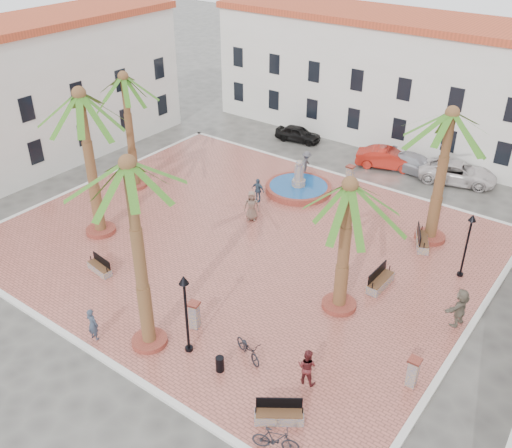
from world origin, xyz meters
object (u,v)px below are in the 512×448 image
(bench_ne, at_px, (422,241))
(palm_sw, at_px, (82,111))
(palm_s, at_px, (130,185))
(car_red, at_px, (387,158))
(car_black, at_px, (298,134))
(pedestrian_fountain_a, at_px, (252,206))
(car_white, at_px, (458,173))
(fountain, at_px, (298,187))
(pedestrian_north, at_px, (307,164))
(pedestrian_fountain_b, at_px, (258,190))
(palm_ne, at_px, (449,130))
(lamppost_e, at_px, (469,235))
(bollard_n, at_px, (350,175))
(cyclist_b, at_px, (307,366))
(cyclist_a, at_px, (93,324))
(pedestrian_east, at_px, (460,307))
(bench_s, at_px, (100,268))
(lamppost_s, at_px, (185,301))
(bollard_se, at_px, (194,315))
(bollard_e, at_px, (413,372))
(bicycle_b, at_px, (276,440))
(bench_e, at_px, (380,282))
(litter_bin, at_px, (220,364))
(bench_se, at_px, (279,415))
(palm_e, at_px, (348,202))
(car_silver, at_px, (416,164))
(palm_nw, at_px, (125,90))

(bench_ne, bearing_deg, palm_sw, 95.68)
(palm_s, height_order, car_red, palm_s)
(car_black, bearing_deg, palm_s, -171.66)
(pedestrian_fountain_a, height_order, car_white, pedestrian_fountain_a)
(fountain, xyz_separation_m, pedestrian_north, (-0.87, 2.33, 0.60))
(pedestrian_fountain_b, bearing_deg, pedestrian_fountain_a, -64.09)
(palm_ne, xyz_separation_m, lamppost_e, (2.66, -2.50, -4.16))
(lamppost_e, bearing_deg, pedestrian_fountain_a, -171.60)
(bollard_n, relative_size, cyclist_b, 0.87)
(cyclist_a, bearing_deg, bollard_n, -99.98)
(palm_s, xyz_separation_m, pedestrian_east, (10.48, 9.35, -6.83))
(bench_s, height_order, car_black, car_black)
(lamppost_s, distance_m, car_white, 23.78)
(bollard_se, bearing_deg, bollard_e, 15.36)
(car_red, bearing_deg, bench_ne, -163.02)
(palm_s, bearing_deg, palm_ne, 67.19)
(bench_s, xyz_separation_m, cyclist_a, (3.83, -3.53, 0.57))
(cyclist_b, xyz_separation_m, pedestrian_fountain_a, (-9.73, 9.26, 0.10))
(bicycle_b, bearing_deg, pedestrian_fountain_b, 15.21)
(bench_e, bearing_deg, bench_ne, -0.95)
(palm_s, bearing_deg, litter_bin, 9.04)
(car_black, relative_size, car_white, 0.70)
(bench_se, bearing_deg, bollard_n, 75.77)
(palm_e, height_order, bench_se, palm_e)
(palm_e, xyz_separation_m, bench_e, (0.87, 2.63, -5.41))
(bollard_se, bearing_deg, bollard_n, 94.37)
(palm_sw, relative_size, lamppost_s, 2.19)
(palm_s, relative_size, bench_s, 5.39)
(palm_e, height_order, palm_ne, palm_ne)
(bench_s, distance_m, bollard_se, 6.95)
(palm_sw, bearing_deg, car_white, 53.26)
(palm_sw, height_order, pedestrian_north, palm_sw)
(pedestrian_fountain_a, bearing_deg, car_silver, 36.94)
(pedestrian_fountain_a, bearing_deg, bench_e, -39.93)
(fountain, relative_size, palm_nw, 0.56)
(bollard_se, bearing_deg, bench_s, 177.65)
(pedestrian_fountain_b, xyz_separation_m, pedestrian_east, (14.51, -4.17, 0.18))
(bench_se, height_order, bench_ne, bench_ne)
(palm_sw, height_order, bench_ne, palm_sw)
(pedestrian_east, relative_size, car_silver, 0.43)
(pedestrian_east, bearing_deg, bench_s, -52.96)
(bicycle_b, height_order, car_white, car_white)
(bollard_se, bearing_deg, cyclist_b, 1.76)
(palm_s, height_order, cyclist_b, palm_s)
(bench_s, height_order, lamppost_e, lamppost_e)
(bicycle_b, bearing_deg, pedestrian_fountain_a, 16.72)
(palm_ne, height_order, pedestrian_fountain_b, palm_ne)
(car_red, bearing_deg, bollard_n, 152.80)
(bench_s, height_order, lamppost_s, lamppost_s)
(lamppost_s, height_order, car_black, lamppost_s)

